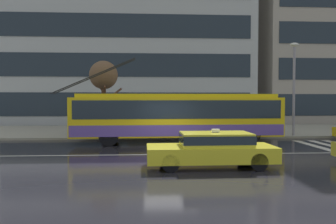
{
  "coord_description": "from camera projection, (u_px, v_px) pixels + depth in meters",
  "views": [
    {
      "loc": [
        -1.12,
        -16.55,
        2.48
      ],
      "look_at": [
        0.12,
        3.57,
        1.73
      ],
      "focal_mm": 36.91,
      "sensor_mm": 36.0,
      "label": 1
    }
  ],
  "objects": [
    {
      "name": "street_tree_bare",
      "position": [
        104.0,
        77.0,
        22.52
      ],
      "size": [
        2.19,
        1.94,
        4.85
      ],
      "color": "brown",
      "rests_on": "sidewalk_slab"
    },
    {
      "name": "office_tower_corner_left",
      "position": [
        130.0,
        18.0,
        37.24
      ],
      "size": [
        25.19,
        10.87,
        22.45
      ],
      "color": "#B0B4B4",
      "rests_on": "ground_plane"
    },
    {
      "name": "pedestrian_at_shelter",
      "position": [
        209.0,
        110.0,
        22.68
      ],
      "size": [
        1.47,
        1.47,
        2.01
      ],
      "color": "#584650",
      "rests_on": "sidewalk_slab"
    },
    {
      "name": "lane_centre_line",
      "position": [
        172.0,
        154.0,
        15.47
      ],
      "size": [
        72.0,
        0.14,
        0.01
      ],
      "primitive_type": "cube",
      "color": "silver",
      "rests_on": "ground_plane"
    },
    {
      "name": "ground_plane",
      "position": [
        170.0,
        150.0,
        16.67
      ],
      "size": [
        160.0,
        160.0,
        0.0
      ],
      "primitive_type": "plane",
      "color": "black"
    },
    {
      "name": "crosswalk_stripe_inner_a",
      "position": [
        330.0,
        145.0,
        18.49
      ],
      "size": [
        0.44,
        4.4,
        0.01
      ],
      "primitive_type": "cube",
      "color": "beige",
      "rests_on": "ground_plane"
    },
    {
      "name": "taxi_oncoming_near",
      "position": [
        213.0,
        148.0,
        12.57
      ],
      "size": [
        4.65,
        1.85,
        1.39
      ],
      "color": "yellow",
      "rests_on": "ground_plane"
    },
    {
      "name": "bus_shelter",
      "position": [
        148.0,
        105.0,
        22.95
      ],
      "size": [
        4.09,
        1.89,
        2.59
      ],
      "color": "gray",
      "rests_on": "sidewalk_slab"
    },
    {
      "name": "pedestrian_approaching_curb",
      "position": [
        102.0,
        111.0,
        22.33
      ],
      "size": [
        1.6,
        1.6,
        1.94
      ],
      "color": "#201E2F",
      "rests_on": "sidewalk_slab"
    },
    {
      "name": "trolleybus",
      "position": [
        177.0,
        116.0,
        19.63
      ],
      "size": [
        12.81,
        2.93,
        4.77
      ],
      "color": "yellow",
      "rests_on": "ground_plane"
    },
    {
      "name": "sidewalk_slab",
      "position": [
        162.0,
        131.0,
        26.23
      ],
      "size": [
        80.0,
        10.0,
        0.14
      ],
      "primitive_type": "cube",
      "color": "gray",
      "rests_on": "ground_plane"
    },
    {
      "name": "street_lamp",
      "position": [
        294.0,
        80.0,
        22.03
      ],
      "size": [
        0.6,
        0.32,
        5.94
      ],
      "color": "gray",
      "rests_on": "sidewalk_slab"
    },
    {
      "name": "crosswalk_stripe_edge_near",
      "position": [
        313.0,
        145.0,
        18.44
      ],
      "size": [
        0.44,
        4.4,
        0.01
      ],
      "primitive_type": "cube",
      "color": "beige",
      "rests_on": "ground_plane"
    }
  ]
}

